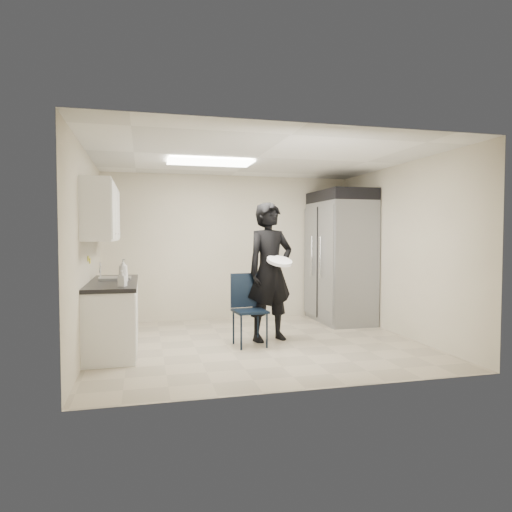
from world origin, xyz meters
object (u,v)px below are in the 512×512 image
object	(u,v)px
folding_chair	(250,311)
man_tuxedo	(270,272)
commercial_fridge	(340,262)
lower_counter	(113,317)

from	to	relation	value
folding_chair	man_tuxedo	distance (m)	0.69
commercial_fridge	folding_chair	distance (m)	2.47
folding_chair	man_tuxedo	size ratio (longest dim) A/B	0.48
folding_chair	commercial_fridge	bearing A→B (deg)	30.01
commercial_fridge	lower_counter	bearing A→B (deg)	-164.12
lower_counter	commercial_fridge	bearing A→B (deg)	15.88
lower_counter	man_tuxedo	distance (m)	2.25
man_tuxedo	lower_counter	bearing A→B (deg)	162.75
commercial_fridge	folding_chair	bearing A→B (deg)	-144.75
lower_counter	folding_chair	distance (m)	1.84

